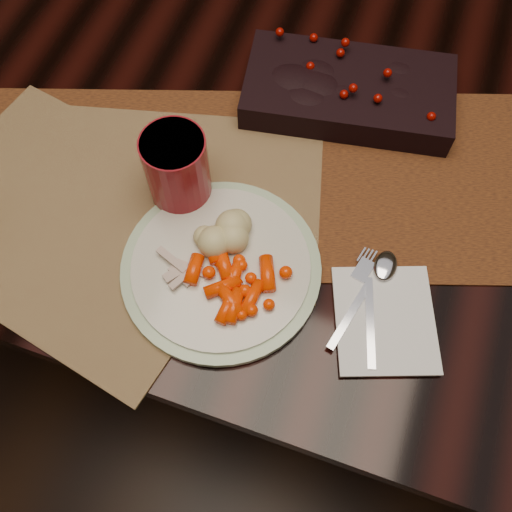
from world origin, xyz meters
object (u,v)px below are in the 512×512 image
(dinner_plate, at_px, (221,267))
(mashed_potatoes, at_px, (223,231))
(baby_carrots, at_px, (227,279))
(centerpiece, at_px, (349,88))
(dining_table, at_px, (294,226))
(placemat_main, at_px, (178,197))
(red_cup, at_px, (177,170))
(napkin, at_px, (385,319))
(turkey_shreds, at_px, (178,269))

(dinner_plate, distance_m, mashed_potatoes, 0.05)
(mashed_potatoes, bearing_deg, baby_carrots, -65.35)
(centerpiece, relative_size, baby_carrots, 2.83)
(dining_table, relative_size, mashed_potatoes, 21.07)
(placemat_main, bearing_deg, red_cup, 39.77)
(mashed_potatoes, xyz_separation_m, napkin, (0.25, -0.04, -0.04))
(napkin, bearing_deg, dining_table, 103.48)
(dinner_plate, height_order, napkin, dinner_plate)
(baby_carrots, height_order, turkey_shreds, baby_carrots)
(dinner_plate, distance_m, red_cup, 0.15)
(dining_table, relative_size, red_cup, 14.39)
(turkey_shreds, height_order, red_cup, red_cup)
(baby_carrots, height_order, mashed_potatoes, mashed_potatoes)
(centerpiece, xyz_separation_m, mashed_potatoes, (-0.10, -0.31, 0.01))
(mashed_potatoes, bearing_deg, dinner_plate, -75.36)
(placemat_main, xyz_separation_m, red_cup, (0.01, 0.01, 0.06))
(centerpiece, relative_size, red_cup, 2.64)
(placemat_main, relative_size, turkey_shreds, 6.83)
(dining_table, distance_m, dinner_plate, 0.50)
(dining_table, distance_m, centerpiece, 0.42)
(baby_carrots, distance_m, mashed_potatoes, 0.07)
(dining_table, height_order, placemat_main, placemat_main)
(mashed_potatoes, bearing_deg, red_cup, 146.38)
(baby_carrots, bearing_deg, red_cup, 134.36)
(dining_table, height_order, dinner_plate, dinner_plate)
(napkin, bearing_deg, turkey_shreds, 165.84)
(mashed_potatoes, bearing_deg, turkey_shreds, -121.84)
(placemat_main, bearing_deg, dinner_plate, -55.45)
(centerpiece, bearing_deg, napkin, -66.87)
(dining_table, distance_m, turkey_shreds, 0.53)
(centerpiece, bearing_deg, dining_table, -139.63)
(napkin, xyz_separation_m, red_cup, (-0.34, 0.10, 0.06))
(dining_table, xyz_separation_m, red_cup, (-0.13, -0.21, 0.44))
(placemat_main, xyz_separation_m, dinner_plate, (0.11, -0.09, 0.01))
(centerpiece, distance_m, turkey_shreds, 0.40)
(centerpiece, xyz_separation_m, dinner_plate, (-0.09, -0.35, -0.02))
(dinner_plate, relative_size, napkin, 1.82)
(mashed_potatoes, xyz_separation_m, turkey_shreds, (-0.04, -0.07, -0.02))
(baby_carrots, bearing_deg, napkin, 6.11)
(mashed_potatoes, distance_m, napkin, 0.25)
(dining_table, height_order, mashed_potatoes, mashed_potatoes)
(placemat_main, relative_size, red_cup, 3.43)
(turkey_shreds, height_order, napkin, turkey_shreds)
(placemat_main, bearing_deg, turkey_shreds, -79.90)
(dinner_plate, relative_size, mashed_potatoes, 3.30)
(centerpiece, height_order, napkin, centerpiece)
(dining_table, height_order, napkin, napkin)
(centerpiece, xyz_separation_m, placemat_main, (-0.19, -0.26, -0.03))
(baby_carrots, relative_size, turkey_shreds, 1.86)
(red_cup, bearing_deg, napkin, -16.08)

